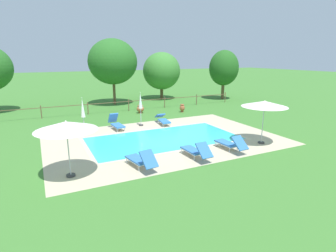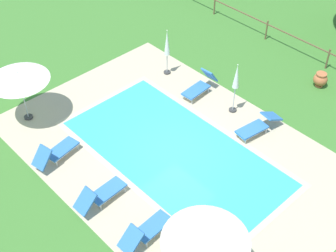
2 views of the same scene
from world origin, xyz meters
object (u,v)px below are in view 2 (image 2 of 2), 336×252
(sun_lounger_north_near_steps, at_px, (147,230))
(patio_umbrella_closed_row_west, at_px, (236,80))
(patio_umbrella_open_by_bench, at_px, (18,76))
(patio_umbrella_closed_row_mid_west, at_px, (167,46))
(sun_lounger_north_mid, at_px, (56,152))
(sun_lounger_south_near_corner, at_px, (258,126))
(sun_lounger_north_far, at_px, (200,86))
(sun_lounger_north_end, at_px, (101,194))
(patio_umbrella_open_foreground, at_px, (206,238))
(terracotta_urn_by_tree, at_px, (320,79))

(sun_lounger_north_near_steps, distance_m, patio_umbrella_closed_row_west, 7.35)
(patio_umbrella_open_by_bench, xyz_separation_m, patio_umbrella_closed_row_mid_west, (1.60, 6.39, -0.64))
(sun_lounger_north_mid, xyz_separation_m, sun_lounger_south_near_corner, (4.19, 6.67, -0.04))
(sun_lounger_north_far, relative_size, patio_umbrella_closed_row_west, 0.79)
(sun_lounger_north_far, height_order, patio_umbrella_open_by_bench, patio_umbrella_open_by_bench)
(sun_lounger_north_far, xyz_separation_m, patio_umbrella_closed_row_west, (1.80, 0.15, 1.19))
(sun_lounger_north_end, distance_m, sun_lounger_south_near_corner, 6.83)
(patio_umbrella_open_by_bench, bearing_deg, patio_umbrella_closed_row_west, 49.93)
(sun_lounger_north_mid, xyz_separation_m, sun_lounger_north_far, (0.84, 6.84, 0.01))
(sun_lounger_north_mid, relative_size, patio_umbrella_open_foreground, 0.81)
(sun_lounger_north_near_steps, height_order, patio_umbrella_closed_row_mid_west, patio_umbrella_closed_row_mid_west)
(sun_lounger_north_near_steps, xyz_separation_m, patio_umbrella_closed_row_west, (-2.34, 6.86, 1.21))
(patio_umbrella_open_foreground, distance_m, terracotta_urn_by_tree, 11.47)
(patio_umbrella_closed_row_mid_west, bearing_deg, patio_umbrella_open_by_bench, -104.07)
(sun_lounger_north_mid, height_order, sun_lounger_north_far, sun_lounger_north_far)
(patio_umbrella_closed_row_mid_west, bearing_deg, sun_lounger_north_mid, -79.56)
(sun_lounger_north_end, height_order, patio_umbrella_open_by_bench, patio_umbrella_open_by_bench)
(sun_lounger_north_far, distance_m, patio_umbrella_closed_row_mid_west, 2.36)
(sun_lounger_north_near_steps, relative_size, patio_umbrella_open_foreground, 0.81)
(sun_lounger_north_near_steps, height_order, patio_umbrella_closed_row_west, patio_umbrella_closed_row_west)
(patio_umbrella_closed_row_mid_west, bearing_deg, terracotta_urn_by_tree, 38.54)
(sun_lounger_north_near_steps, bearing_deg, patio_umbrella_open_foreground, 3.42)
(sun_lounger_north_end, relative_size, terracotta_urn_by_tree, 2.91)
(patio_umbrella_open_by_bench, height_order, terracotta_urn_by_tree, patio_umbrella_open_by_bench)
(patio_umbrella_open_foreground, height_order, terracotta_urn_by_tree, patio_umbrella_open_foreground)
(sun_lounger_north_near_steps, distance_m, sun_lounger_north_end, 2.19)
(sun_lounger_north_mid, xyz_separation_m, patio_umbrella_closed_row_mid_west, (-1.26, 6.84, 1.09))
(sun_lounger_north_near_steps, height_order, patio_umbrella_open_foreground, patio_umbrella_open_foreground)
(sun_lounger_north_mid, relative_size, terracotta_urn_by_tree, 2.92)
(sun_lounger_north_near_steps, bearing_deg, sun_lounger_north_far, 121.65)
(patio_umbrella_open_foreground, distance_m, patio_umbrella_open_by_bench, 10.16)
(sun_lounger_south_near_corner, height_order, patio_umbrella_closed_row_west, patio_umbrella_closed_row_west)
(patio_umbrella_open_by_bench, bearing_deg, sun_lounger_south_near_corner, 41.38)
(sun_lounger_north_far, distance_m, patio_umbrella_open_by_bench, 7.58)
(sun_lounger_north_far, bearing_deg, patio_umbrella_open_foreground, -45.52)
(sun_lounger_south_near_corner, height_order, patio_umbrella_closed_row_mid_west, patio_umbrella_closed_row_mid_west)
(sun_lounger_north_mid, height_order, sun_lounger_south_near_corner, sun_lounger_north_mid)
(sun_lounger_north_end, bearing_deg, patio_umbrella_open_by_bench, 175.27)
(sun_lounger_north_far, bearing_deg, patio_umbrella_closed_row_west, 4.67)
(sun_lounger_north_end, bearing_deg, patio_umbrella_closed_row_mid_west, 120.56)
(patio_umbrella_open_by_bench, distance_m, patio_umbrella_closed_row_west, 8.56)
(sun_lounger_south_near_corner, bearing_deg, patio_umbrella_closed_row_west, 168.36)
(patio_umbrella_closed_row_mid_west, bearing_deg, sun_lounger_south_near_corner, -1.80)
(patio_umbrella_open_by_bench, height_order, patio_umbrella_closed_row_west, patio_umbrella_closed_row_west)
(sun_lounger_north_far, bearing_deg, sun_lounger_north_mid, -96.97)
(patio_umbrella_open_foreground, xyz_separation_m, patio_umbrella_closed_row_mid_west, (-8.55, 6.57, -0.76))
(sun_lounger_north_end, xyz_separation_m, patio_umbrella_closed_row_west, (-0.15, 7.00, 1.21))
(sun_lounger_north_end, bearing_deg, patio_umbrella_open_foreground, 3.56)
(patio_umbrella_open_by_bench, height_order, patio_umbrella_closed_row_mid_west, patio_umbrella_open_by_bench)
(sun_lounger_south_near_corner, xyz_separation_m, terracotta_urn_by_tree, (-0.06, 4.47, 0.02))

